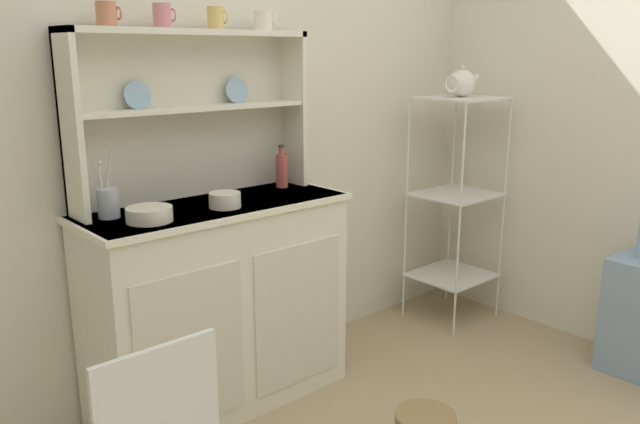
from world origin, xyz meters
name	(u,v)px	position (x,y,z in m)	size (l,w,h in m)	color
wall_back	(218,108)	(0.00, 1.62, 1.25)	(3.84, 0.05, 2.50)	silver
hutch_cabinet	(219,303)	(-0.20, 1.37, 0.46)	(1.12, 0.45, 0.89)	silver
hutch_shelf_unit	(190,102)	(-0.20, 1.53, 1.29)	(1.04, 0.18, 0.69)	silver
bakers_rack	(456,189)	(1.30, 1.28, 0.76)	(0.42, 0.38, 1.26)	silver
cup_terracotta_0	(107,14)	(-0.54, 1.49, 1.62)	(0.09, 0.07, 0.09)	#C67556
cup_rose_1	(163,16)	(-0.32, 1.49, 1.62)	(0.08, 0.07, 0.09)	#D17A84
cup_gold_2	(216,18)	(-0.08, 1.49, 1.62)	(0.08, 0.07, 0.09)	#DBB760
cup_cream_3	(263,21)	(0.16, 1.49, 1.62)	(0.09, 0.08, 0.08)	silver
bowl_mixing_large	(149,214)	(-0.52, 1.29, 0.92)	(0.17, 0.17, 0.05)	silver
bowl_floral_medium	(225,200)	(-0.20, 1.29, 0.92)	(0.13, 0.13, 0.06)	silver
jam_bottle	(282,170)	(0.22, 1.45, 0.97)	(0.05, 0.05, 0.19)	#B74C47
utensil_jar	(108,202)	(-0.61, 1.45, 0.95)	(0.08, 0.08, 0.25)	#B2B7C6
porcelain_teapot	(462,83)	(1.30, 1.28, 1.33)	(0.24, 0.14, 0.17)	white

